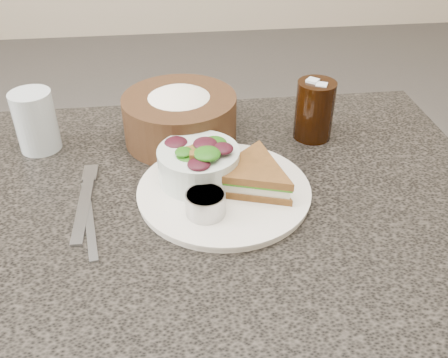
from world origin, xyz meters
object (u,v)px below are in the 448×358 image
Objects in this scene: sandwich at (252,177)px; water_glass at (36,121)px; cola_glass at (315,107)px; dining_table at (195,352)px; bread_basket at (180,111)px; dressing_ramekin at (206,204)px; salad_bowl at (199,159)px; dinner_plate at (224,191)px.

water_glass is (-0.36, 0.18, 0.02)m from sandwich.
dining_table is at bearing -143.92° from cola_glass.
dressing_ramekin is at bearing -83.92° from bread_basket.
water_glass is at bearing 151.74° from salad_bowl.
dressing_ramekin reaches higher than dining_table.
bread_basket is at bearing 137.04° from sandwich.
bread_basket is 0.25m from cola_glass.
dressing_ramekin is at bearing -120.24° from dinner_plate.
dinner_plate is at bearing 59.76° from dressing_ramekin.
bread_basket is 0.25m from water_glass.
cola_glass is at bearing 67.12° from sandwich.
bread_basket is at bearing 98.53° from salad_bowl.
bread_basket is at bearing 96.08° from dressing_ramekin.
cola_glass is (0.14, 0.17, 0.03)m from sandwich.
dinner_plate is at bearing -165.01° from sandwich.
sandwich is 2.64× the size of dressing_ramekin.
cola_glass is at bearing 45.19° from dressing_ramekin.
dining_table is 0.39m from dinner_plate.
dining_table is at bearing -115.67° from salad_bowl.
sandwich is 0.21m from bread_basket.
dressing_ramekin is at bearing -88.13° from salad_bowl.
salad_bowl is at bearing -81.47° from bread_basket.
cola_glass is (0.25, -0.02, 0.00)m from bread_basket.
dressing_ramekin is 0.48× the size of cola_glass.
water_glass is at bearing 142.51° from dining_table.
salad_bowl is at bearing 91.87° from dressing_ramekin.
sandwich is 1.19× the size of salad_bowl.
bread_basket is at bearing 0.67° from water_glass.
salad_bowl is 1.19× the size of water_glass.
cola_glass is at bearing 36.08° from dining_table.
salad_bowl is 0.31m from water_glass.
dining_table is 7.67× the size of salad_bowl.
salad_bowl is 0.09m from dressing_ramekin.
dinner_plate is 1.74× the size of sandwich.
dressing_ramekin is at bearing -59.45° from dining_table.
water_glass is (-0.25, -0.00, -0.00)m from bread_basket.
dinner_plate is 2.07× the size of salad_bowl.
dinner_plate is (0.06, 0.02, 0.38)m from dining_table.
dressing_ramekin is 0.29× the size of bread_basket.
dinner_plate is 4.59× the size of dressing_ramekin.
bread_basket is (-0.06, 0.18, 0.05)m from dinner_plate.
salad_bowl reaches higher than dining_table.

